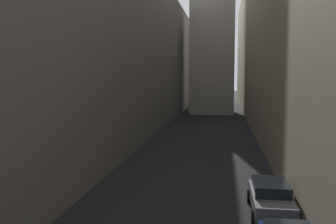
{
  "coord_description": "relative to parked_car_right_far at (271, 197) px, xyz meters",
  "views": [
    {
      "loc": [
        2.1,
        4.58,
        6.58
      ],
      "look_at": [
        0.0,
        18.71,
        5.22
      ],
      "focal_mm": 40.11,
      "sensor_mm": 36.0,
      "label": 1
    }
  ],
  "objects": [
    {
      "name": "ground_plane",
      "position": [
        -4.4,
        25.38,
        -0.82
      ],
      "size": [
        264.0,
        264.0,
        0.0
      ],
      "primitive_type": "plane",
      "color": "black"
    },
    {
      "name": "building_block_left",
      "position": [
        -17.36,
        27.38,
        8.66
      ],
      "size": [
        14.93,
        108.0,
        18.95
      ],
      "primitive_type": "cube",
      "color": "slate",
      "rests_on": "ground"
    },
    {
      "name": "building_block_right",
      "position": [
        7.24,
        27.38,
        10.54
      ],
      "size": [
        12.28,
        108.0,
        22.71
      ],
      "primitive_type": "cube",
      "color": "gray",
      "rests_on": "ground"
    },
    {
      "name": "parked_car_right_far",
      "position": [
        0.0,
        0.0,
        0.0
      ],
      "size": [
        2.02,
        4.5,
        1.54
      ],
      "rotation": [
        0.0,
        0.0,
        1.57
      ],
      "color": "#4C4C51",
      "rests_on": "ground"
    }
  ]
}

